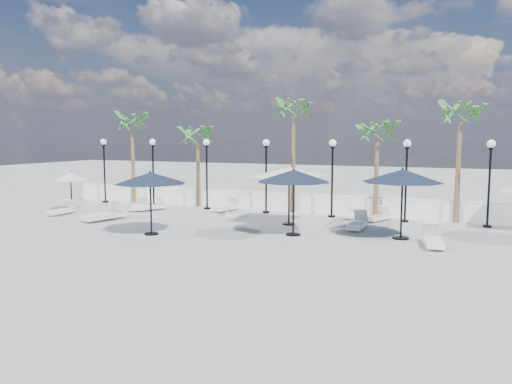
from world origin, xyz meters
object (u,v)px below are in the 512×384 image
at_px(lounger_2, 104,215).
at_px(parasol_cream_sq_a, 289,168).
at_px(lounger_6, 433,240).
at_px(lounger_7, 378,217).
at_px(lounger_5, 357,224).
at_px(parasol_navy_mid, 294,176).
at_px(lounger_0, 139,206).
at_px(parasol_navy_left, 150,178).
at_px(lounger_1, 62,210).
at_px(lounger_3, 150,206).
at_px(parasol_navy_right, 403,176).
at_px(lounger_4, 227,207).
at_px(parasol_cream_small, 71,177).

xyz_separation_m(lounger_2, parasol_cream_sq_a, (8.44, 2.40, 2.31)).
distance_m(lounger_6, lounger_7, 5.53).
xyz_separation_m(lounger_5, parasol_navy_mid, (-2.11, -2.31, 2.15)).
bearing_deg(lounger_0, lounger_6, -29.64).
relative_size(parasol_navy_left, parasol_navy_mid, 0.97).
bearing_deg(lounger_7, lounger_1, -143.06).
height_order(lounger_3, parasol_navy_right, parasol_navy_right).
bearing_deg(lounger_3, lounger_4, 41.02).
height_order(lounger_7, parasol_navy_left, parasol_navy_left).
bearing_deg(lounger_7, lounger_0, -152.00).
distance_m(lounger_2, lounger_3, 3.59).
height_order(lounger_4, parasol_cream_sq_a, parasol_cream_sq_a).
distance_m(lounger_6, parasol_navy_mid, 5.75).
bearing_deg(parasol_cream_sq_a, lounger_0, 173.48).
bearing_deg(lounger_2, lounger_4, 66.50).
height_order(lounger_0, parasol_navy_mid, parasol_navy_mid).
relative_size(lounger_0, lounger_5, 0.90).
bearing_deg(parasol_navy_right, lounger_0, 170.71).
bearing_deg(parasol_cream_small, lounger_3, 25.09).
relative_size(lounger_6, lounger_7, 1.15).
bearing_deg(lounger_5, parasol_navy_mid, -132.44).
distance_m(lounger_5, parasol_navy_left, 8.93).
bearing_deg(lounger_6, lounger_3, 156.03).
xyz_separation_m(lounger_3, parasol_cream_sq_a, (8.34, -1.19, 2.37)).
xyz_separation_m(lounger_0, lounger_5, (12.05, -0.93, 0.03)).
bearing_deg(lounger_5, parasol_navy_left, -149.07).
xyz_separation_m(lounger_4, lounger_6, (10.75, -4.79, 0.01)).
height_order(lounger_3, parasol_cream_sq_a, parasol_cream_sq_a).
xyz_separation_m(lounger_0, lounger_3, (0.63, 0.17, 0.02)).
bearing_deg(lounger_0, lounger_4, 1.15).
bearing_deg(lounger_2, parasol_navy_right, 20.19).
relative_size(lounger_6, parasol_navy_mid, 0.65).
xyz_separation_m(lounger_1, parasol_navy_right, (16.73, 0.51, 2.24)).
relative_size(lounger_1, lounger_2, 0.75).
relative_size(lounger_1, parasol_cream_sq_a, 0.30).
bearing_deg(parasol_navy_left, lounger_4, 90.56).
relative_size(lounger_0, parasol_navy_mid, 0.56).
relative_size(lounger_6, parasol_cream_sq_a, 0.35).
height_order(lounger_0, parasol_navy_left, parasol_navy_left).
relative_size(lounger_3, lounger_4, 0.97).
bearing_deg(lounger_2, lounger_7, 37.90).
distance_m(lounger_1, parasol_navy_mid, 12.83).
bearing_deg(parasol_navy_right, parasol_navy_mid, -166.94).
height_order(lounger_2, parasol_cream_sq_a, parasol_cream_sq_a).
height_order(lounger_0, lounger_5, lounger_5).
distance_m(lounger_3, lounger_4, 4.14).
height_order(lounger_2, lounger_4, lounger_2).
distance_m(parasol_navy_left, parasol_cream_small, 8.66).
xyz_separation_m(lounger_5, parasol_cream_sq_a, (-3.09, -0.09, 2.35)).
distance_m(lounger_4, parasol_navy_mid, 7.54).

